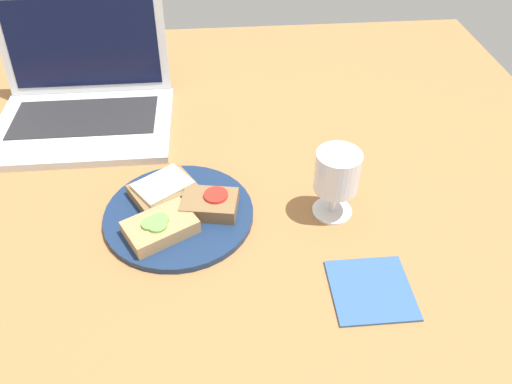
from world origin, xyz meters
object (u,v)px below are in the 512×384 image
object	(u,v)px
sandwich_with_cucumber	(160,227)
sandwich_with_cheese	(163,189)
plate	(179,214)
sandwich_with_tomato	(210,204)
wine_glass	(337,175)
laptop	(84,99)
napkin	(371,290)

from	to	relation	value
sandwich_with_cucumber	sandwich_with_cheese	distance (cm)	9.09
plate	sandwich_with_cucumber	distance (cm)	5.59
plate	sandwich_with_cheese	bearing A→B (deg)	119.90
sandwich_with_cucumber	sandwich_with_tomato	distance (cm)	9.17
plate	sandwich_with_cheese	xyz separation A→B (cm)	(-2.61, 4.54, 1.81)
sandwich_with_cheese	wine_glass	world-z (taller)	wine_glass
laptop	plate	bearing A→B (deg)	-57.94
plate	sandwich_with_tomato	xyz separation A→B (cm)	(5.29, 0.02, 1.94)
plate	napkin	bearing A→B (deg)	-32.39
laptop	napkin	xyz separation A→B (cm)	(48.46, -50.26, -4.27)
sandwich_with_cucumber	laptop	distance (cm)	40.98
sandwich_with_cucumber	plate	bearing A→B (deg)	59.75
napkin	laptop	bearing A→B (deg)	133.96
sandwich_with_cucumber	wine_glass	world-z (taller)	wine_glass
plate	napkin	distance (cm)	33.37
sandwich_with_tomato	wine_glass	bearing A→B (deg)	-2.73
sandwich_with_cucumber	wine_glass	distance (cm)	29.26
sandwich_with_tomato	plate	bearing A→B (deg)	-179.83
sandwich_with_cheese	wine_glass	distance (cm)	29.52
sandwich_with_cucumber	napkin	world-z (taller)	sandwich_with_cucumber
plate	wine_glass	xyz separation A→B (cm)	(25.85, -0.96, 7.42)
wine_glass	laptop	distance (cm)	57.03
sandwich_with_cucumber	sandwich_with_tomato	bearing A→B (deg)	29.92
sandwich_with_cheese	laptop	size ratio (longest dim) A/B	0.36
wine_glass	napkin	distance (cm)	18.76
wine_glass	napkin	world-z (taller)	wine_glass
sandwich_with_cheese	laptop	world-z (taller)	laptop
wine_glass	sandwich_with_cucumber	bearing A→B (deg)	-172.82
sandwich_with_cheese	napkin	bearing A→B (deg)	-36.06
sandwich_with_cucumber	wine_glass	size ratio (longest dim) A/B	1.05
laptop	wine_glass	bearing A→B (deg)	-35.86
plate	laptop	bearing A→B (deg)	122.06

